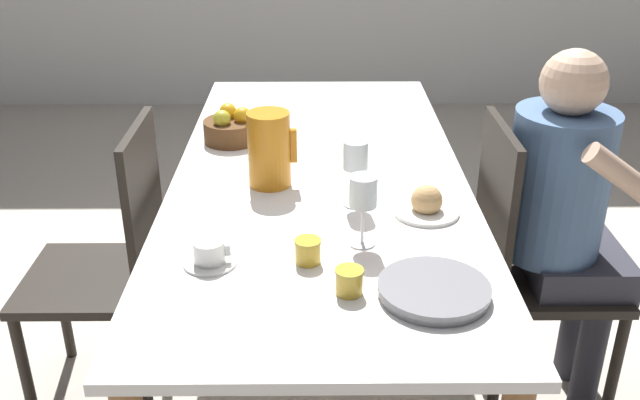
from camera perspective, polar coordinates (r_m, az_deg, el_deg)
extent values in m
plane|color=beige|center=(2.73, -0.06, -11.96)|extent=(20.00, 20.00, 0.00)
cube|color=white|center=(2.36, -0.07, 1.90)|extent=(0.95, 2.09, 0.03)
cylinder|color=brown|center=(3.43, -7.14, 2.97)|extent=(0.07, 0.07, 0.70)
cylinder|color=brown|center=(3.44, 6.76, 3.01)|extent=(0.07, 0.07, 0.70)
cylinder|color=black|center=(2.74, 19.73, -7.92)|extent=(0.04, 0.04, 0.43)
cylinder|color=black|center=(2.47, 22.47, -12.62)|extent=(0.04, 0.04, 0.43)
cylinder|color=black|center=(2.64, 12.09, -8.26)|extent=(0.04, 0.04, 0.43)
cylinder|color=black|center=(2.35, 13.91, -13.29)|extent=(0.04, 0.04, 0.43)
cube|color=black|center=(2.42, 17.77, -5.98)|extent=(0.42, 0.42, 0.03)
cube|color=black|center=(2.24, 13.87, -0.35)|extent=(0.03, 0.39, 0.50)
cylinder|color=black|center=(2.46, -22.51, -12.74)|extent=(0.04, 0.04, 0.43)
cylinder|color=black|center=(2.74, -19.88, -8.01)|extent=(0.04, 0.04, 0.43)
cylinder|color=black|center=(2.35, -13.89, -13.31)|extent=(0.04, 0.04, 0.43)
cylinder|color=black|center=(2.64, -12.20, -8.28)|extent=(0.04, 0.04, 0.43)
cube|color=black|center=(2.42, -17.84, -6.04)|extent=(0.42, 0.42, 0.03)
cube|color=black|center=(2.24, -13.92, -0.37)|extent=(0.03, 0.39, 0.50)
cylinder|color=#33333D|center=(2.64, 19.72, -9.03)|extent=(0.09, 0.09, 0.46)
cylinder|color=#33333D|center=(2.52, 20.87, -11.07)|extent=(0.09, 0.09, 0.46)
cube|color=#33333D|center=(2.41, 19.60, -4.78)|extent=(0.30, 0.34, 0.11)
cylinder|color=#4C6B93|center=(2.26, 18.47, 1.18)|extent=(0.30, 0.30, 0.46)
sphere|color=#D6AD8E|center=(2.15, 19.64, 8.85)|extent=(0.19, 0.19, 0.19)
cylinder|color=#D6AD8E|center=(2.07, 23.24, 1.64)|extent=(0.25, 0.06, 0.20)
cylinder|color=orange|center=(2.23, -4.09, 4.08)|extent=(0.13, 0.13, 0.24)
cube|color=orange|center=(2.22, -2.11, 4.38)|extent=(0.02, 0.02, 0.11)
cone|color=orange|center=(2.20, -5.57, 6.37)|extent=(0.04, 0.04, 0.04)
cylinder|color=white|center=(2.13, 2.77, -0.31)|extent=(0.07, 0.07, 0.00)
cylinder|color=white|center=(2.11, 2.81, 1.13)|extent=(0.01, 0.01, 0.11)
cylinder|color=white|center=(2.07, 2.87, 3.62)|extent=(0.07, 0.07, 0.09)
cylinder|color=white|center=(1.92, 3.36, -3.46)|extent=(0.07, 0.07, 0.00)
cylinder|color=white|center=(1.89, 3.41, -1.94)|extent=(0.01, 0.01, 0.11)
cylinder|color=white|center=(1.85, 3.49, 0.71)|extent=(0.07, 0.07, 0.08)
cylinder|color=red|center=(1.86, 3.47, 0.19)|extent=(0.06, 0.06, 0.05)
cylinder|color=white|center=(1.85, -8.78, -4.95)|extent=(0.14, 0.14, 0.01)
cylinder|color=white|center=(1.84, -8.85, -4.08)|extent=(0.08, 0.08, 0.06)
cube|color=white|center=(1.83, -7.38, -4.01)|extent=(0.01, 0.01, 0.03)
cylinder|color=gray|center=(1.72, 9.08, -7.30)|extent=(0.26, 0.26, 0.02)
cylinder|color=gray|center=(1.71, 9.12, -6.88)|extent=(0.27, 0.27, 0.01)
cylinder|color=white|center=(2.10, 8.47, -0.90)|extent=(0.19, 0.19, 0.01)
sphere|color=tan|center=(2.09, 8.53, -0.02)|extent=(0.09, 0.09, 0.09)
cylinder|color=gold|center=(1.70, 2.35, -6.51)|extent=(0.07, 0.07, 0.06)
cylinder|color=gold|center=(1.69, 2.37, -5.70)|extent=(0.07, 0.07, 0.01)
cylinder|color=gold|center=(1.82, -0.98, -4.10)|extent=(0.07, 0.07, 0.06)
cylinder|color=gold|center=(1.81, -0.99, -3.33)|extent=(0.07, 0.07, 0.01)
cylinder|color=brown|center=(2.62, -7.13, 5.51)|extent=(0.20, 0.20, 0.08)
sphere|color=gold|center=(2.60, -6.23, 6.72)|extent=(0.06, 0.06, 0.06)
sphere|color=gold|center=(2.64, -7.37, 7.03)|extent=(0.06, 0.06, 0.06)
sphere|color=gold|center=(2.57, -7.85, 6.45)|extent=(0.06, 0.06, 0.06)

